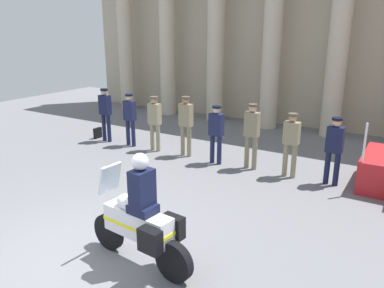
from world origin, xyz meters
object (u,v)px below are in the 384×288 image
at_px(officer_in_row_2, 155,119).
at_px(officer_in_row_4, 216,130).
at_px(officer_in_row_3, 186,121).
at_px(officer_in_row_5, 252,131).
at_px(officer_in_row_0, 105,111).
at_px(officer_in_row_1, 130,116).
at_px(briefcase_on_ground, 98,133).
at_px(officer_in_row_6, 291,140).
at_px(officer_in_row_7, 334,146).
at_px(motorcycle_with_rider, 141,220).

height_order(officer_in_row_2, officer_in_row_4, officer_in_row_2).
height_order(officer_in_row_2, officer_in_row_3, officer_in_row_3).
bearing_deg(officer_in_row_2, officer_in_row_5, -177.13).
height_order(officer_in_row_0, officer_in_row_1, officer_in_row_0).
xyz_separation_m(officer_in_row_1, officer_in_row_3, (2.06, 0.06, 0.06)).
distance_m(officer_in_row_2, briefcase_on_ground, 2.69).
bearing_deg(officer_in_row_4, officer_in_row_5, -171.30).
relative_size(officer_in_row_2, officer_in_row_6, 1.02).
xyz_separation_m(officer_in_row_5, briefcase_on_ground, (-5.70, 0.06, -0.87)).
height_order(officer_in_row_0, officer_in_row_4, officer_in_row_0).
bearing_deg(officer_in_row_6, officer_in_row_7, -176.01).
distance_m(officer_in_row_1, officer_in_row_7, 6.22).
bearing_deg(motorcycle_with_rider, officer_in_row_1, -42.57).
distance_m(officer_in_row_0, officer_in_row_4, 4.15).
bearing_deg(motorcycle_with_rider, officer_in_row_2, -49.54).
bearing_deg(officer_in_row_5, officer_in_row_6, 179.81).
bearing_deg(officer_in_row_2, motorcycle_with_rider, 126.65).
height_order(officer_in_row_1, officer_in_row_6, officer_in_row_1).
bearing_deg(officer_in_row_1, officer_in_row_2, -178.25).
distance_m(officer_in_row_5, officer_in_row_7, 2.10).
xyz_separation_m(officer_in_row_3, officer_in_row_4, (1.07, -0.13, -0.08)).
height_order(officer_in_row_1, officer_in_row_3, officer_in_row_3).
bearing_deg(officer_in_row_3, officer_in_row_7, -178.32).
relative_size(officer_in_row_3, officer_in_row_4, 1.08).
relative_size(officer_in_row_1, officer_in_row_3, 0.95).
relative_size(officer_in_row_0, officer_in_row_1, 1.05).
xyz_separation_m(officer_in_row_2, officer_in_row_3, (1.08, 0.07, 0.05)).
distance_m(officer_in_row_1, officer_in_row_3, 2.06).
xyz_separation_m(officer_in_row_3, officer_in_row_6, (3.14, -0.06, -0.07)).
xyz_separation_m(motorcycle_with_rider, briefcase_on_ground, (-5.97, 5.04, -0.61)).
bearing_deg(officer_in_row_3, officer_in_row_0, 3.47).
bearing_deg(motorcycle_with_rider, officer_in_row_6, -93.44).
bearing_deg(officer_in_row_0, motorcycle_with_rider, 139.72).
distance_m(officer_in_row_4, officer_in_row_7, 3.10).
xyz_separation_m(officer_in_row_4, officer_in_row_5, (1.00, 0.12, 0.08)).
xyz_separation_m(officer_in_row_3, officer_in_row_5, (2.06, -0.02, -0.00)).
bearing_deg(officer_in_row_2, officer_in_row_7, -177.54).
height_order(officer_in_row_0, officer_in_row_7, officer_in_row_0).
xyz_separation_m(officer_in_row_0, officer_in_row_6, (6.22, 0.03, -0.07)).
bearing_deg(officer_in_row_6, motorcycle_with_rider, 82.74).
distance_m(officer_in_row_3, officer_in_row_5, 2.06).
bearing_deg(officer_in_row_4, officer_in_row_3, -5.19).
distance_m(officer_in_row_0, officer_in_row_2, 2.00).
relative_size(officer_in_row_5, officer_in_row_6, 1.07).
height_order(motorcycle_with_rider, briefcase_on_ground, motorcycle_with_rider).
bearing_deg(officer_in_row_2, officer_in_row_0, 2.41).
height_order(officer_in_row_4, officer_in_row_6, officer_in_row_6).
bearing_deg(officer_in_row_4, officer_in_row_1, 0.65).
xyz_separation_m(officer_in_row_3, officer_in_row_7, (4.16, -0.02, -0.07)).
relative_size(officer_in_row_3, motorcycle_with_rider, 0.85).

